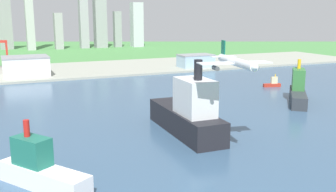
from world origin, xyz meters
TOP-DOWN VIEW (x-y plane):
  - ground_plane at (0.00, 300.00)m, footprint 2400.00×2400.00m
  - water_bay at (0.00, 240.00)m, footprint 840.00×360.00m
  - industrial_pier at (0.00, 490.00)m, footprint 840.00×140.00m
  - airplane_landing at (26.50, 162.88)m, footprint 37.73×45.58m
  - cargo_ship at (19.18, 200.06)m, footprint 21.19×72.09m
  - tugboat_small at (162.82, 303.10)m, footprint 17.40×7.36m
  - ferry_boat at (-67.97, 159.97)m, footprint 33.34×42.70m
  - container_barge at (137.76, 240.74)m, footprint 43.99×50.53m
  - warehouse_main at (-51.84, 457.91)m, footprint 48.72×41.05m
  - warehouse_annex at (153.54, 446.15)m, footprint 43.49×27.45m
  - distant_skyline at (22.84, 818.89)m, footprint 369.96×62.99m

SIDE VIEW (x-z plane):
  - ground_plane at x=0.00m, z-range 0.00..0.00m
  - water_bay at x=0.00m, z-range 0.00..0.15m
  - industrial_pier at x=0.00m, z-range 0.00..2.50m
  - tugboat_small at x=162.82m, z-range -2.50..9.82m
  - ferry_boat at x=-67.97m, z-range -6.12..21.29m
  - container_barge at x=137.76m, z-range -7.28..26.24m
  - warehouse_annex at x=153.54m, z-range 2.52..18.80m
  - cargo_ship at x=19.18m, z-range -10.10..35.24m
  - warehouse_main at x=-51.84m, z-range 2.52..23.92m
  - airplane_landing at x=26.50m, z-range 39.79..53.09m
  - distant_skyline at x=22.84m, z-range -21.65..135.66m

